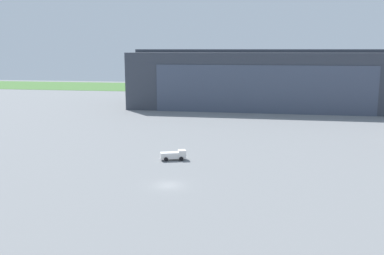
{
  "coord_description": "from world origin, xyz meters",
  "views": [
    {
      "loc": [
        15.73,
        -66.47,
        22.2
      ],
      "look_at": [
        -0.16,
        22.98,
        5.61
      ],
      "focal_mm": 40.16,
      "sensor_mm": 36.0,
      "label": 1
    }
  ],
  "objects": [
    {
      "name": "maintenance_hangar",
      "position": [
        13.96,
        101.96,
        10.63
      ],
      "size": [
        100.13,
        34.97,
        22.19
      ],
      "color": "#383D47",
      "rests_on": "ground_plane"
    },
    {
      "name": "ground_plane",
      "position": [
        0.0,
        0.0,
        0.0
      ],
      "size": [
        440.0,
        440.0,
        0.0
      ],
      "primitive_type": "plane",
      "color": "slate"
    },
    {
      "name": "grass_field_strip",
      "position": [
        0.0,
        181.15,
        0.04
      ],
      "size": [
        440.0,
        56.0,
        0.08
      ],
      "primitive_type": "cube",
      "color": "#457235",
      "rests_on": "ground_plane"
    },
    {
      "name": "stair_truck",
      "position": [
        -2.71,
        16.32,
        1.05
      ],
      "size": [
        5.42,
        3.32,
        2.01
      ],
      "color": "white",
      "rests_on": "ground_plane"
    }
  ]
}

